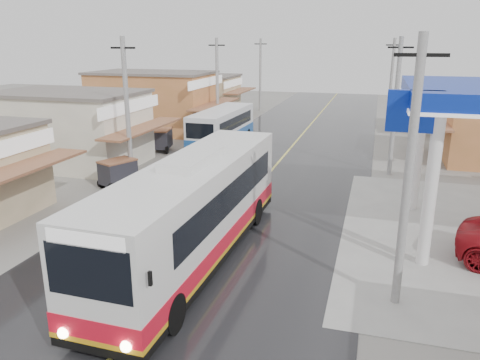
{
  "coord_description": "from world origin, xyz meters",
  "views": [
    {
      "loc": [
        5.98,
        -13.6,
        7.77
      ],
      "look_at": [
        0.71,
        4.42,
        2.15
      ],
      "focal_mm": 35.0,
      "sensor_mm": 36.0,
      "label": 1
    }
  ],
  "objects_px": {
    "coach_bus": "(195,210)",
    "tricycle_near": "(118,172)",
    "tricycle_far": "(161,139)",
    "second_bus": "(222,128)",
    "tyre_stack": "(99,206)",
    "cyclist": "(201,169)"
  },
  "relations": [
    {
      "from": "coach_bus",
      "to": "tricycle_far",
      "type": "height_order",
      "value": "coach_bus"
    },
    {
      "from": "coach_bus",
      "to": "second_bus",
      "type": "distance_m",
      "value": 18.7
    },
    {
      "from": "coach_bus",
      "to": "second_bus",
      "type": "height_order",
      "value": "coach_bus"
    },
    {
      "from": "tricycle_far",
      "to": "tyre_stack",
      "type": "distance_m",
      "value": 12.46
    },
    {
      "from": "second_bus",
      "to": "cyclist",
      "type": "bearing_deg",
      "value": -77.98
    },
    {
      "from": "coach_bus",
      "to": "second_bus",
      "type": "bearing_deg",
      "value": 106.8
    },
    {
      "from": "cyclist",
      "to": "tyre_stack",
      "type": "xyz_separation_m",
      "value": [
        -2.9,
        -5.95,
        -0.48
      ]
    },
    {
      "from": "cyclist",
      "to": "tyre_stack",
      "type": "relative_size",
      "value": 2.47
    },
    {
      "from": "coach_bus",
      "to": "tyre_stack",
      "type": "bearing_deg",
      "value": 152.2
    },
    {
      "from": "second_bus",
      "to": "tyre_stack",
      "type": "distance_m",
      "value": 14.61
    },
    {
      "from": "second_bus",
      "to": "tricycle_near",
      "type": "bearing_deg",
      "value": -100.28
    },
    {
      "from": "coach_bus",
      "to": "tyre_stack",
      "type": "height_order",
      "value": "coach_bus"
    },
    {
      "from": "tricycle_near",
      "to": "tricycle_far",
      "type": "distance_m",
      "value": 8.85
    },
    {
      "from": "tricycle_near",
      "to": "tyre_stack",
      "type": "height_order",
      "value": "tricycle_near"
    },
    {
      "from": "tricycle_near",
      "to": "tyre_stack",
      "type": "distance_m",
      "value": 3.67
    },
    {
      "from": "tricycle_near",
      "to": "tricycle_far",
      "type": "height_order",
      "value": "tricycle_far"
    },
    {
      "from": "coach_bus",
      "to": "tyre_stack",
      "type": "xyz_separation_m",
      "value": [
        -6.33,
        3.53,
        -1.69
      ]
    },
    {
      "from": "tricycle_far",
      "to": "second_bus",
      "type": "bearing_deg",
      "value": 18.77
    },
    {
      "from": "tricycle_near",
      "to": "tricycle_far",
      "type": "bearing_deg",
      "value": 123.99
    },
    {
      "from": "cyclist",
      "to": "tricycle_near",
      "type": "relative_size",
      "value": 0.9
    },
    {
      "from": "coach_bus",
      "to": "tricycle_near",
      "type": "relative_size",
      "value": 5.38
    },
    {
      "from": "cyclist",
      "to": "tricycle_near",
      "type": "xyz_separation_m",
      "value": [
        -3.89,
        -2.48,
        0.19
      ]
    }
  ]
}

